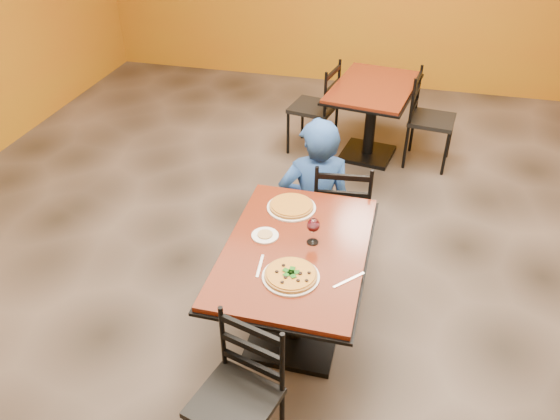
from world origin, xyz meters
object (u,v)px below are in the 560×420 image
(table_second, at_px, (372,105))
(side_plate, at_px, (265,236))
(chair_main_far, at_px, (341,209))
(chair_second_left, at_px, (313,108))
(diner, at_px, (316,186))
(chair_main_near, at_px, (234,403))
(wine_glass, at_px, (313,230))
(plate_far, at_px, (291,208))
(pizza_far, at_px, (291,205))
(chair_second_right, at_px, (432,120))
(pizza_main, at_px, (291,274))
(table_main, at_px, (295,273))
(plate_main, at_px, (291,277))

(table_second, height_order, side_plate, side_plate)
(chair_main_far, height_order, chair_second_left, chair_second_left)
(table_second, relative_size, diner, 1.09)
(chair_main_near, relative_size, wine_glass, 4.64)
(chair_main_far, height_order, plate_far, chair_main_far)
(table_second, bearing_deg, diner, -98.86)
(diner, bearing_deg, wine_glass, 80.62)
(chair_second_left, distance_m, pizza_far, 2.22)
(chair_second_right, bearing_deg, pizza_main, 172.40)
(table_second, xyz_separation_m, plate_far, (-0.29, -2.18, 0.20))
(pizza_main, bearing_deg, chair_second_right, 75.63)
(table_second, xyz_separation_m, diner, (-0.24, -1.57, -0.00))
(diner, relative_size, side_plate, 6.86)
(plate_far, distance_m, pizza_far, 0.02)
(chair_main_far, bearing_deg, table_second, -98.10)
(plate_far, xyz_separation_m, side_plate, (-0.08, -0.32, 0.00))
(table_main, distance_m, chair_second_right, 2.67)
(table_second, height_order, chair_second_left, chair_second_left)
(chair_main_near, height_order, pizza_far, chair_main_near)
(diner, bearing_deg, plate_far, 66.89)
(side_plate, bearing_deg, pizza_main, -53.91)
(table_second, height_order, chair_second_right, chair_second_right)
(chair_main_far, xyz_separation_m, chair_second_right, (0.61, 1.66, 0.01))
(chair_main_near, relative_size, plate_main, 2.69)
(table_main, distance_m, plate_far, 0.44)
(diner, relative_size, plate_main, 3.54)
(pizza_far, relative_size, wine_glass, 1.56)
(table_second, distance_m, plate_main, 2.83)
(wine_glass, bearing_deg, chair_second_right, 74.97)
(side_plate, distance_m, wine_glass, 0.30)
(table_main, height_order, table_second, same)
(chair_second_left, xyz_separation_m, diner, (0.33, -1.57, 0.09))
(chair_second_right, bearing_deg, chair_main_near, 172.61)
(diner, height_order, side_plate, diner)
(pizza_main, height_order, plate_far, pizza_main)
(diner, bearing_deg, table_second, -117.55)
(table_second, relative_size, chair_second_right, 1.31)
(plate_far, bearing_deg, table_second, 82.38)
(chair_main_far, relative_size, plate_main, 2.87)
(pizza_far, height_order, wine_glass, wine_glass)
(chair_main_far, distance_m, pizza_main, 1.21)
(diner, distance_m, pizza_far, 0.65)
(chair_second_right, bearing_deg, chair_main_far, 166.63)
(plate_far, bearing_deg, pizza_main, -77.17)
(chair_main_far, relative_size, chair_second_right, 0.98)
(table_main, distance_m, plate_main, 0.33)
(pizza_far, distance_m, side_plate, 0.33)
(table_main, height_order, side_plate, side_plate)
(pizza_main, bearing_deg, side_plate, 126.09)
(chair_second_right, height_order, wine_glass, wine_glass)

